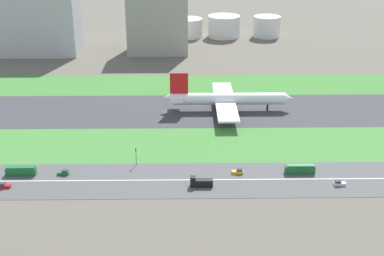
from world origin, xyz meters
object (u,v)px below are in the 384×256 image
(airliner, at_px, (226,99))
(fuel_tank_centre, at_px, (224,26))
(car_3, at_px, (339,183))
(traffic_light, at_px, (136,155))
(fuel_tank_west, at_px, (189,28))
(truck_0, at_px, (201,182))
(terminal_building, at_px, (38,16))
(car_1, at_px, (238,171))
(car_0, at_px, (4,186))
(hangar_building, at_px, (158,20))
(car_4, at_px, (64,173))
(bus_1, at_px, (300,169))
(fuel_tank_east, at_px, (267,26))
(bus_0, at_px, (21,171))

(airliner, relative_size, fuel_tank_centre, 2.63)
(car_3, distance_m, fuel_tank_centre, 238.62)
(traffic_light, height_order, fuel_tank_west, fuel_tank_west)
(airliner, xyz_separation_m, truck_0, (-14.76, -78.00, -4.56))
(airliner, height_order, terminal_building, terminal_building)
(car_1, xyz_separation_m, car_0, (-87.68, -10.00, 0.00))
(car_3, bearing_deg, hangar_building, -68.49)
(car_1, height_order, car_4, same)
(car_1, xyz_separation_m, car_4, (-67.68, 0.00, 0.00))
(bus_1, height_order, hangar_building, hangar_building)
(car_1, bearing_deg, terminal_building, 123.44)
(fuel_tank_east, bearing_deg, fuel_tank_centre, 180.00)
(terminal_building, bearing_deg, bus_0, -78.78)
(bus_0, xyz_separation_m, fuel_tank_west, (66.90, 227.00, 5.30))
(car_3, distance_m, fuel_tank_west, 243.18)
(truck_0, bearing_deg, traffic_light, -35.36)
(car_4, height_order, terminal_building, terminal_building)
(traffic_light, distance_m, hangar_building, 174.94)
(terminal_building, bearing_deg, fuel_tank_west, 23.60)
(car_0, xyz_separation_m, car_4, (20.00, 10.00, 0.00))
(terminal_building, relative_size, fuel_tank_east, 2.57)
(bus_0, relative_size, hangar_building, 0.26)
(terminal_building, height_order, fuel_tank_west, terminal_building)
(traffic_light, xyz_separation_m, fuel_tank_west, (22.97, 219.01, 2.83))
(truck_0, distance_m, car_4, 53.81)
(truck_0, xyz_separation_m, fuel_tank_east, (58.01, 237.00, 6.20))
(bus_1, bearing_deg, car_1, 180.00)
(car_3, height_order, fuel_tank_centre, fuel_tank_centre)
(car_0, distance_m, terminal_building, 196.28)
(bus_0, xyz_separation_m, fuel_tank_centre, (94.17, 227.00, 6.32))
(bus_0, relative_size, car_3, 2.64)
(traffic_light, bearing_deg, bus_1, -7.09)
(bus_1, bearing_deg, truck_0, -165.60)
(airliner, height_order, car_4, airliner)
(airliner, relative_size, car_4, 14.77)
(bus_0, xyz_separation_m, car_0, (-3.57, -10.00, -0.90))
(car_4, bearing_deg, bus_0, -180.00)
(bus_0, height_order, car_1, bus_0)
(bus_1, height_order, car_4, bus_1)
(car_3, height_order, car_0, same)
(bus_0, height_order, fuel_tank_east, fuel_tank_east)
(bus_1, bearing_deg, terminal_building, 128.41)
(bus_0, relative_size, fuel_tank_west, 0.55)
(car_0, distance_m, hangar_building, 199.28)
(bus_0, bearing_deg, car_4, 0.00)
(bus_0, bearing_deg, fuel_tank_east, 60.72)
(truck_0, distance_m, fuel_tank_west, 237.07)
(car_4, bearing_deg, truck_0, -10.71)
(car_3, height_order, truck_0, truck_0)
(airliner, distance_m, car_3, 86.48)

